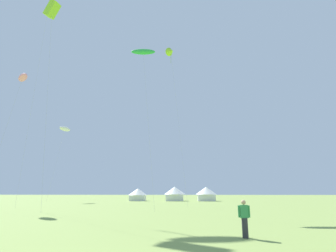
{
  "coord_description": "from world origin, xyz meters",
  "views": [
    {
      "loc": [
        2.43,
        -5.33,
        2.11
      ],
      "look_at": [
        0.0,
        32.0,
        11.34
      ],
      "focal_mm": 28.63,
      "sensor_mm": 36.0,
      "label": 1
    }
  ],
  "objects_px": {
    "kite_green_parafoil": "(143,52)",
    "kite_white_parafoil": "(65,129)",
    "person_spectator": "(244,219)",
    "kite_lime_box": "(52,10)",
    "kite_lime_delta": "(171,52)",
    "festival_tent_left": "(175,193)",
    "festival_tent_center": "(138,194)",
    "kite_pink_parafoil": "(23,78)",
    "festival_tent_right": "(206,193)"
  },
  "relations": [
    {
      "from": "person_spectator",
      "to": "festival_tent_left",
      "type": "xyz_separation_m",
      "value": [
        -5.48,
        53.13,
        1.0
      ]
    },
    {
      "from": "person_spectator",
      "to": "festival_tent_right",
      "type": "height_order",
      "value": "festival_tent_right"
    },
    {
      "from": "kite_green_parafoil",
      "to": "kite_white_parafoil",
      "type": "xyz_separation_m",
      "value": [
        -24.11,
        30.02,
        -3.32
      ]
    },
    {
      "from": "kite_green_parafoil",
      "to": "kite_lime_delta",
      "type": "bearing_deg",
      "value": 67.85
    },
    {
      "from": "kite_lime_box",
      "to": "kite_pink_parafoil",
      "type": "bearing_deg",
      "value": 138.52
    },
    {
      "from": "kite_green_parafoil",
      "to": "person_spectator",
      "type": "relative_size",
      "value": 12.24
    },
    {
      "from": "festival_tent_center",
      "to": "kite_white_parafoil",
      "type": "bearing_deg",
      "value": -166.61
    },
    {
      "from": "kite_lime_delta",
      "to": "kite_pink_parafoil",
      "type": "height_order",
      "value": "kite_lime_delta"
    },
    {
      "from": "kite_lime_delta",
      "to": "festival_tent_left",
      "type": "bearing_deg",
      "value": 91.2
    },
    {
      "from": "kite_pink_parafoil",
      "to": "festival_tent_right",
      "type": "relative_size",
      "value": 3.76
    },
    {
      "from": "kite_lime_delta",
      "to": "kite_green_parafoil",
      "type": "bearing_deg",
      "value": -112.15
    },
    {
      "from": "kite_lime_delta",
      "to": "kite_white_parafoil",
      "type": "height_order",
      "value": "kite_lime_delta"
    },
    {
      "from": "kite_pink_parafoil",
      "to": "kite_green_parafoil",
      "type": "height_order",
      "value": "kite_green_parafoil"
    },
    {
      "from": "kite_lime_box",
      "to": "festival_tent_left",
      "type": "height_order",
      "value": "kite_lime_box"
    },
    {
      "from": "kite_lime_delta",
      "to": "festival_tent_right",
      "type": "distance_m",
      "value": 35.66
    },
    {
      "from": "festival_tent_left",
      "to": "festival_tent_right",
      "type": "xyz_separation_m",
      "value": [
        7.58,
        -0.0,
        -0.02
      ]
    },
    {
      "from": "kite_lime_delta",
      "to": "festival_tent_center",
      "type": "relative_size",
      "value": 5.74
    },
    {
      "from": "kite_lime_box",
      "to": "kite_white_parafoil",
      "type": "bearing_deg",
      "value": 110.53
    },
    {
      "from": "person_spectator",
      "to": "kite_pink_parafoil",
      "type": "bearing_deg",
      "value": 140.87
    },
    {
      "from": "kite_lime_delta",
      "to": "kite_lime_box",
      "type": "bearing_deg",
      "value": -143.18
    },
    {
      "from": "kite_lime_delta",
      "to": "kite_green_parafoil",
      "type": "height_order",
      "value": "kite_lime_delta"
    },
    {
      "from": "kite_white_parafoil",
      "to": "person_spectator",
      "type": "height_order",
      "value": "kite_white_parafoil"
    },
    {
      "from": "kite_pink_parafoil",
      "to": "festival_tent_center",
      "type": "bearing_deg",
      "value": 68.86
    },
    {
      "from": "kite_green_parafoil",
      "to": "kite_pink_parafoil",
      "type": "bearing_deg",
      "value": 171.24
    },
    {
      "from": "kite_lime_box",
      "to": "festival_tent_center",
      "type": "bearing_deg",
      "value": 81.71
    },
    {
      "from": "kite_white_parafoil",
      "to": "person_spectator",
      "type": "xyz_separation_m",
      "value": [
        32.36,
        -48.88,
        -16.38
      ]
    },
    {
      "from": "festival_tent_center",
      "to": "festival_tent_left",
      "type": "height_order",
      "value": "festival_tent_left"
    },
    {
      "from": "kite_pink_parafoil",
      "to": "kite_lime_box",
      "type": "bearing_deg",
      "value": -41.48
    },
    {
      "from": "kite_white_parafoil",
      "to": "person_spectator",
      "type": "distance_m",
      "value": 60.87
    },
    {
      "from": "kite_white_parafoil",
      "to": "kite_lime_box",
      "type": "bearing_deg",
      "value": -69.47
    },
    {
      "from": "festival_tent_left",
      "to": "festival_tent_center",
      "type": "bearing_deg",
      "value": 180.0
    },
    {
      "from": "kite_lime_box",
      "to": "festival_tent_left",
      "type": "relative_size",
      "value": 5.2
    },
    {
      "from": "kite_lime_delta",
      "to": "kite_green_parafoil",
      "type": "xyz_separation_m",
      "value": [
        -3.32,
        -8.17,
        -4.53
      ]
    },
    {
      "from": "person_spectator",
      "to": "kite_white_parafoil",
      "type": "bearing_deg",
      "value": 123.51
    },
    {
      "from": "person_spectator",
      "to": "festival_tent_center",
      "type": "relative_size",
      "value": 0.38
    },
    {
      "from": "kite_lime_box",
      "to": "kite_green_parafoil",
      "type": "relative_size",
      "value": 1.26
    },
    {
      "from": "kite_green_parafoil",
      "to": "festival_tent_right",
      "type": "bearing_deg",
      "value": 73.18
    },
    {
      "from": "kite_lime_box",
      "to": "person_spectator",
      "type": "height_order",
      "value": "kite_lime_box"
    },
    {
      "from": "kite_lime_delta",
      "to": "kite_lime_box",
      "type": "relative_size",
      "value": 0.97
    },
    {
      "from": "festival_tent_left",
      "to": "kite_lime_delta",
      "type": "bearing_deg",
      "value": -88.8
    },
    {
      "from": "kite_green_parafoil",
      "to": "festival_tent_center",
      "type": "height_order",
      "value": "kite_green_parafoil"
    },
    {
      "from": "kite_white_parafoil",
      "to": "festival_tent_left",
      "type": "distance_m",
      "value": 31.27
    },
    {
      "from": "kite_green_parafoil",
      "to": "person_spectator",
      "type": "height_order",
      "value": "kite_green_parafoil"
    },
    {
      "from": "kite_lime_box",
      "to": "person_spectator",
      "type": "bearing_deg",
      "value": -38.31
    },
    {
      "from": "kite_lime_box",
      "to": "kite_pink_parafoil",
      "type": "distance_m",
      "value": 11.25
    },
    {
      "from": "festival_tent_center",
      "to": "festival_tent_left",
      "type": "bearing_deg",
      "value": -0.0
    },
    {
      "from": "kite_lime_delta",
      "to": "festival_tent_right",
      "type": "height_order",
      "value": "kite_lime_delta"
    },
    {
      "from": "kite_lime_box",
      "to": "kite_green_parafoil",
      "type": "distance_m",
      "value": 13.05
    },
    {
      "from": "kite_pink_parafoil",
      "to": "festival_tent_center",
      "type": "relative_size",
      "value": 4.22
    },
    {
      "from": "kite_white_parafoil",
      "to": "festival_tent_center",
      "type": "relative_size",
      "value": 3.97
    }
  ]
}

